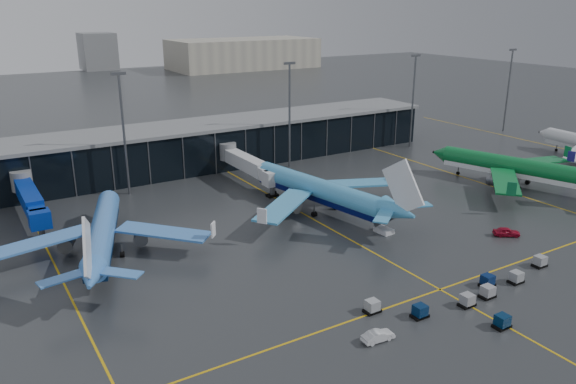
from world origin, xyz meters
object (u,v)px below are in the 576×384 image
mobile_airstair (384,228)px  service_van_red (507,232)px  airliner_klm_near (318,177)px  service_van_white (378,336)px  baggage_carts (476,293)px  airliner_arkefly (101,217)px  airliner_aer_lingus (517,156)px

mobile_airstair → service_van_red: 21.12m
airliner_klm_near → service_van_white: airliner_klm_near is taller
baggage_carts → service_van_red: 25.00m
baggage_carts → service_van_white: (-18.17, -0.98, -0.07)m
baggage_carts → service_van_white: 18.19m
airliner_klm_near → baggage_carts: size_ratio=1.35×
airliner_arkefly → service_van_red: bearing=-7.0°
airliner_klm_near → service_van_red: 35.21m
service_van_red → service_van_white: service_van_red is taller
mobile_airstair → service_van_white: 34.21m
service_van_red → baggage_carts: bearing=154.3°
mobile_airstair → airliner_arkefly: bearing=154.2°
mobile_airstair → service_van_red: mobile_airstair is taller
baggage_carts → service_van_white: bearing=-176.9°
service_van_red → service_van_white: size_ratio=1.09×
airliner_klm_near → airliner_arkefly: bearing=168.3°
airliner_aer_lingus → service_van_white: size_ratio=10.63×
airliner_klm_near → airliner_aer_lingus: (45.98, -9.69, -0.01)m
airliner_aer_lingus → service_van_red: 31.74m
mobile_airstair → service_van_red: (17.17, -12.30, -0.00)m
airliner_arkefly → airliner_aer_lingus: airliner_aer_lingus is taller
airliner_klm_near → service_van_red: bearing=-63.5°
airliner_aer_lingus → mobile_airstair: airliner_aer_lingus is taller
baggage_carts → service_van_red: bearing=29.2°
airliner_arkefly → baggage_carts: (39.61, -41.28, -5.50)m
service_van_white → airliner_klm_near: bearing=-21.3°
airliner_aer_lingus → baggage_carts: (-47.13, -30.39, -6.03)m
service_van_red → airliner_aer_lingus: bearing=-19.2°
baggage_carts → mobile_airstair: size_ratio=9.54×
baggage_carts → service_van_red: (21.81, 12.21, 0.01)m
mobile_airstair → service_van_white: mobile_airstair is taller
airliner_aer_lingus → service_van_red: bearing=-162.5°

